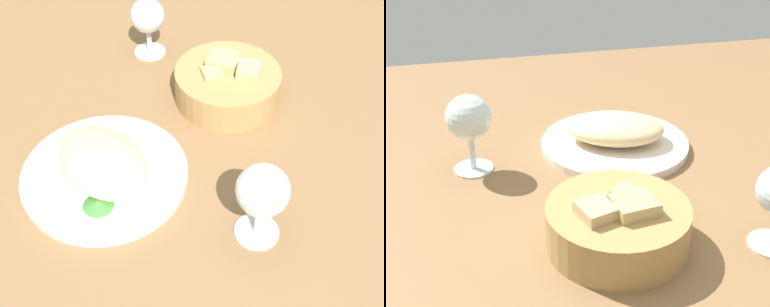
% 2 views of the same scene
% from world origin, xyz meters
% --- Properties ---
extents(ground_plane, '(1.40, 1.40, 0.02)m').
position_xyz_m(ground_plane, '(0.00, 0.00, -0.01)').
color(ground_plane, olive).
extents(plate, '(0.26, 0.26, 0.01)m').
position_xyz_m(plate, '(-0.05, -0.14, 0.01)').
color(plate, silver).
rests_on(plate, ground_plane).
extents(omelette, '(0.20, 0.17, 0.05)m').
position_xyz_m(omelette, '(-0.05, -0.14, 0.04)').
color(omelette, beige).
rests_on(omelette, plate).
extents(lettuce_garnish, '(0.05, 0.05, 0.01)m').
position_xyz_m(lettuce_garnish, '(-0.01, -0.20, 0.02)').
color(lettuce_garnish, '#3E8239').
rests_on(lettuce_garnish, plate).
extents(bread_basket, '(0.19, 0.19, 0.08)m').
position_xyz_m(bread_basket, '(0.03, 0.13, 0.03)').
color(bread_basket, tan).
rests_on(bread_basket, ground_plane).
extents(wine_glass_near, '(0.07, 0.07, 0.13)m').
position_xyz_m(wine_glass_near, '(0.21, -0.12, 0.09)').
color(wine_glass_near, silver).
rests_on(wine_glass_near, ground_plane).
extents(wine_glass_far, '(0.07, 0.07, 0.12)m').
position_xyz_m(wine_glass_far, '(-0.17, 0.18, 0.08)').
color(wine_glass_far, silver).
rests_on(wine_glass_far, ground_plane).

